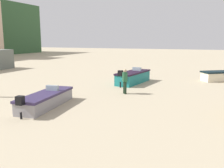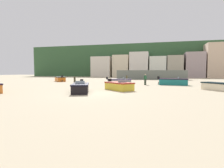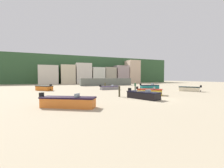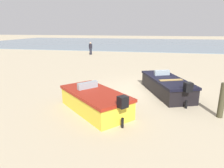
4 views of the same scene
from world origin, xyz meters
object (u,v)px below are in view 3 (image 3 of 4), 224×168
(mooring_post_near_water, at_px, (119,91))
(beach_walker_distant, at_px, (135,85))
(boat_grey_6, at_px, (110,88))
(boat_yellow_5, at_px, (150,92))
(boat_cream_2, at_px, (189,89))
(boat_teal_1, at_px, (150,87))
(mooring_post_mid_beach, at_px, (105,85))
(boat_orange_0, at_px, (68,102))
(boat_black_3, at_px, (143,95))
(boat_orange_4, at_px, (44,88))

(mooring_post_near_water, distance_m, beach_walker_distant, 11.05)
(mooring_post_near_water, bearing_deg, boat_grey_6, 76.48)
(mooring_post_near_water, bearing_deg, boat_yellow_5, 4.25)
(boat_yellow_5, bearing_deg, beach_walker_distant, -153.06)
(mooring_post_near_water, bearing_deg, boat_cream_2, 9.13)
(boat_yellow_5, bearing_deg, boat_teal_1, -172.96)
(mooring_post_mid_beach, bearing_deg, boat_teal_1, -39.93)
(boat_grey_6, bearing_deg, beach_walker_distant, 51.50)
(boat_orange_0, relative_size, boat_teal_1, 1.05)
(beach_walker_distant, bearing_deg, boat_black_3, -159.22)
(boat_black_3, bearing_deg, mooring_post_near_water, -74.89)
(boat_yellow_5, bearing_deg, boat_grey_6, -125.73)
(boat_teal_1, distance_m, mooring_post_mid_beach, 10.40)
(boat_cream_2, relative_size, boat_yellow_5, 0.97)
(boat_grey_6, bearing_deg, boat_cream_2, 48.11)
(boat_orange_4, xyz_separation_m, beach_walker_distant, (17.12, -5.18, 0.48))
(boat_cream_2, relative_size, beach_walker_distant, 2.16)
(boat_black_3, bearing_deg, boat_grey_6, -114.31)
(boat_teal_1, distance_m, boat_orange_4, 21.56)
(boat_yellow_5, bearing_deg, boat_orange_0, -24.30)
(boat_cream_2, bearing_deg, boat_teal_1, 86.21)
(boat_orange_0, bearing_deg, boat_orange_4, -140.64)
(boat_black_3, distance_m, mooring_post_near_water, 3.23)
(boat_black_3, relative_size, mooring_post_near_water, 3.05)
(boat_black_3, distance_m, boat_grey_6, 13.82)
(boat_orange_0, bearing_deg, mooring_post_near_water, 153.91)
(boat_yellow_5, bearing_deg, boat_black_3, -3.32)
(boat_orange_0, xyz_separation_m, mooring_post_near_water, (6.68, 4.62, 0.24))
(boat_cream_2, distance_m, boat_grey_6, 15.16)
(boat_orange_4, bearing_deg, boat_cream_2, -67.08)
(boat_cream_2, distance_m, beach_walker_distant, 9.89)
(boat_teal_1, bearing_deg, boat_black_3, -29.80)
(boat_orange_0, distance_m, boat_black_3, 8.81)
(boat_orange_0, xyz_separation_m, boat_grey_6, (9.37, 15.82, -0.08))
(boat_yellow_5, relative_size, mooring_post_mid_beach, 2.93)
(boat_black_3, relative_size, mooring_post_mid_beach, 3.44)
(boat_yellow_5, relative_size, boat_grey_6, 0.83)
(boat_grey_6, distance_m, mooring_post_mid_beach, 4.59)
(boat_orange_0, distance_m, mooring_post_near_water, 8.12)
(boat_grey_6, relative_size, mooring_post_mid_beach, 3.53)
(boat_cream_2, distance_m, boat_black_3, 14.08)
(beach_walker_distant, bearing_deg, mooring_post_mid_beach, 75.02)
(boat_teal_1, distance_m, boat_black_3, 14.90)
(beach_walker_distant, bearing_deg, boat_grey_6, 104.47)
(mooring_post_near_water, relative_size, beach_walker_distant, 0.86)
(mooring_post_near_water, height_order, beach_walker_distant, beach_walker_distant)
(boat_orange_4, bearing_deg, boat_grey_6, -53.70)
(boat_cream_2, xyz_separation_m, beach_walker_distant, (-7.87, 5.97, 0.52))
(boat_cream_2, xyz_separation_m, boat_yellow_5, (-10.10, -2.05, 0.01))
(boat_black_3, bearing_deg, boat_orange_4, -74.83)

